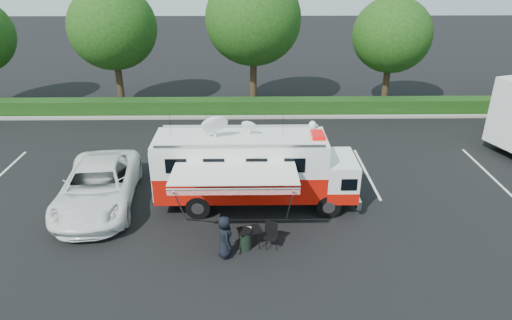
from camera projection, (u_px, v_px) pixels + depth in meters
The scene contains 10 objects.
ground_plane at pixel (256, 204), 19.77m from camera, with size 120.00×120.00×0.00m, color black.
back_border at pixel (271, 35), 29.35m from camera, with size 60.00×6.14×8.87m.
stall_lines at pixel (245, 173), 22.48m from camera, with size 24.12×5.50×0.01m.
command_truck at pixel (254, 169), 19.04m from camera, with size 8.43×2.32×4.05m.
awning at pixel (234, 177), 16.47m from camera, with size 4.60×2.40×2.78m.
white_suv at pixel (101, 205), 19.76m from camera, with size 2.99×6.48×1.80m, color white.
person at pixel (225, 256), 16.49m from camera, with size 0.80×0.52×1.63m, color black.
folding_table at pixel (250, 231), 16.75m from camera, with size 1.00×0.84×0.73m.
folding_chair at pixel (271, 232), 16.82m from camera, with size 0.60×0.63×0.99m.
trash_bin at pixel (245, 239), 16.75m from camera, with size 0.52×0.52×0.78m.
Camera 1 is at (-0.25, -17.09, 10.13)m, focal length 32.00 mm.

